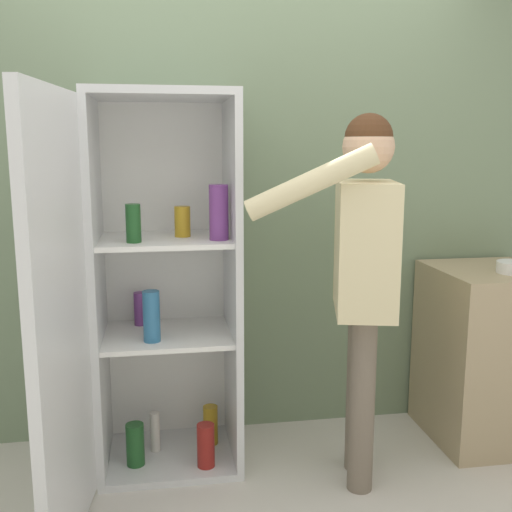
% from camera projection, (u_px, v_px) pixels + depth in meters
% --- Properties ---
extents(wall_back, '(7.00, 0.06, 2.55)m').
position_uv_depth(wall_back, '(231.00, 201.00, 3.20)').
color(wall_back, gray).
rests_on(wall_back, ground_plane).
extents(refrigerator, '(0.80, 1.23, 1.81)m').
position_uv_depth(refrigerator, '(145.00, 294.00, 2.77)').
color(refrigerator, silver).
rests_on(refrigerator, ground_plane).
extents(person, '(0.75, 0.59, 1.71)m').
position_uv_depth(person, '(363.00, 256.00, 2.68)').
color(person, '#726656').
rests_on(person, ground_plane).
extents(counter, '(0.58, 0.62, 0.93)m').
position_uv_depth(counter, '(486.00, 354.00, 3.21)').
color(counter, tan).
rests_on(counter, ground_plane).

